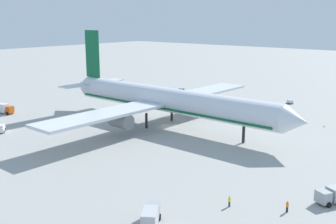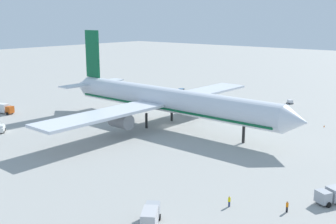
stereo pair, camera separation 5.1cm
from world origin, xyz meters
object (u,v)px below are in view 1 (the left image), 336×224
at_px(airliner, 165,100).
at_px(service_van, 1,128).
at_px(baggage_cart_2, 290,102).
at_px(ground_worker_1, 229,201).
at_px(service_truck_4, 5,108).
at_px(baggage_cart_0, 181,89).
at_px(service_truck_2, 151,216).
at_px(traffic_cone_1, 324,126).
at_px(ground_worker_2, 287,207).
at_px(service_truck_1, 334,194).

xyz_separation_m(airliner, service_van, (-28.42, -32.45, -6.17)).
xyz_separation_m(baggage_cart_2, ground_worker_1, (26.05, -81.91, 0.16)).
distance_m(service_truck_4, baggage_cart_0, 71.45).
xyz_separation_m(service_truck_2, baggage_cart_2, (-20.85, 94.56, -0.86)).
distance_m(airliner, traffic_cone_1, 43.99).
relative_size(baggage_cart_0, ground_worker_2, 1.53).
bearing_deg(ground_worker_2, service_van, -176.26).
bearing_deg(service_truck_4, baggage_cart_2, 49.26).
bearing_deg(baggage_cart_2, service_van, -117.16).
height_order(ground_worker_1, traffic_cone_1, ground_worker_1).
relative_size(service_van, ground_worker_2, 2.49).
relative_size(service_truck_1, ground_worker_2, 3.50).
bearing_deg(baggage_cart_0, service_truck_1, -38.99).
bearing_deg(baggage_cart_0, ground_worker_2, -43.56).
height_order(baggage_cart_2, traffic_cone_1, baggage_cart_2).
height_order(service_van, baggage_cart_2, service_van).
height_order(service_truck_4, ground_worker_2, service_truck_4).
relative_size(service_truck_4, ground_worker_1, 3.35).
height_order(baggage_cart_0, ground_worker_2, ground_worker_2).
bearing_deg(service_truck_4, airliner, 23.81).
height_order(service_truck_4, ground_worker_1, service_truck_4).
height_order(service_truck_4, service_van, service_truck_4).
distance_m(service_truck_1, ground_worker_1, 17.00).
xyz_separation_m(service_truck_1, traffic_cone_1, (-17.81, 46.11, -1.17)).
xyz_separation_m(airliner, service_truck_2, (34.94, -44.18, -5.61)).
distance_m(service_truck_2, service_van, 64.43).
distance_m(service_truck_1, service_truck_4, 99.48).
xyz_separation_m(service_van, ground_worker_2, (76.32, 4.99, -0.13)).
bearing_deg(ground_worker_2, ground_worker_1, -152.39).
xyz_separation_m(airliner, service_truck_1, (52.17, -19.54, -5.76)).
xyz_separation_m(baggage_cart_0, traffic_cone_1, (66.90, -22.45, 0.01)).
bearing_deg(baggage_cart_0, baggage_cart_2, 1.67).
height_order(service_truck_1, ground_worker_2, service_truck_1).
height_order(service_truck_4, baggage_cart_2, service_truck_4).
relative_size(airliner, service_truck_4, 13.31).
bearing_deg(airliner, service_van, -131.21).
height_order(airliner, service_van, airliner).
bearing_deg(service_truck_1, airliner, 159.47).
height_order(baggage_cart_0, ground_worker_1, ground_worker_1).
xyz_separation_m(service_van, ground_worker_1, (68.55, 0.93, -0.13)).
bearing_deg(service_truck_2, ground_worker_1, 67.66).
bearing_deg(service_truck_2, service_truck_4, 164.18).
bearing_deg(service_truck_2, ground_worker_2, 52.20).
bearing_deg(airliner, ground_worker_2, -29.82).
xyz_separation_m(service_truck_2, ground_worker_1, (5.20, 12.65, -0.70)).
bearing_deg(service_truck_1, ground_worker_1, -135.12).
bearing_deg(service_truck_1, service_truck_2, -124.97).
xyz_separation_m(service_van, traffic_cone_1, (62.78, 59.02, -0.76)).
xyz_separation_m(service_truck_2, baggage_cart_0, (-67.47, 93.20, -1.33)).
bearing_deg(airliner, service_truck_2, -51.66).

